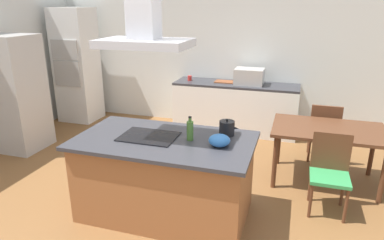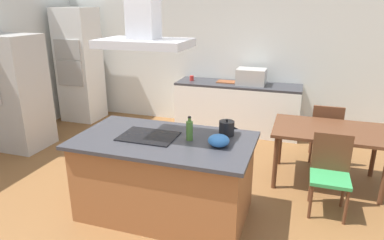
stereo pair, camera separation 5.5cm
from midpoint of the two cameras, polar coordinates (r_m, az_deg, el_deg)
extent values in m
plane|color=brown|center=(5.34, 2.11, -6.40)|extent=(16.00, 16.00, 0.00)
cube|color=silver|center=(6.60, 6.55, 10.62)|extent=(7.20, 0.10, 2.70)
cube|color=#995B33|center=(3.88, -4.09, -9.56)|extent=(1.80, 0.97, 0.86)
cube|color=#333338|center=(3.68, -4.25, -3.38)|extent=(1.90, 1.07, 0.04)
cube|color=black|center=(3.74, -6.79, -2.67)|extent=(0.60, 0.44, 0.01)
cylinder|color=black|center=(3.76, 6.15, -1.36)|extent=(0.17, 0.17, 0.16)
sphere|color=black|center=(3.73, 6.20, -0.04)|extent=(0.03, 0.03, 0.03)
cone|color=black|center=(3.74, 7.71, -1.41)|extent=(0.06, 0.03, 0.04)
cylinder|color=#47722D|center=(3.59, 0.02, -1.80)|extent=(0.07, 0.07, 0.21)
cylinder|color=#47722D|center=(3.55, 0.02, 0.06)|extent=(0.03, 0.03, 0.04)
cylinder|color=black|center=(3.54, 0.02, 0.47)|extent=(0.04, 0.04, 0.01)
ellipsoid|color=#2D6BB7|center=(3.47, 4.88, -3.39)|extent=(0.22, 0.22, 0.12)
cube|color=white|center=(6.39, 7.67, 1.86)|extent=(2.23, 0.62, 0.86)
cube|color=#333338|center=(6.28, 7.85, 5.80)|extent=(2.23, 0.62, 0.04)
cube|color=#B2AFAA|center=(6.21, 10.02, 7.06)|extent=(0.50, 0.38, 0.28)
cylinder|color=red|center=(6.47, 0.19, 6.94)|extent=(0.08, 0.08, 0.09)
cube|color=brown|center=(6.36, 5.97, 6.31)|extent=(0.34, 0.24, 0.02)
cube|color=white|center=(7.27, -17.85, 8.60)|extent=(0.70, 0.64, 2.20)
cube|color=#B2AFAA|center=(6.96, -19.73, 10.91)|extent=(0.56, 0.02, 0.36)
cube|color=#B2AFAA|center=(7.02, -19.33, 7.28)|extent=(0.56, 0.02, 0.48)
cube|color=#B2AFAA|center=(6.17, -26.80, 4.00)|extent=(0.80, 0.70, 1.82)
cube|color=#59331E|center=(4.74, 22.15, -1.61)|extent=(1.40, 0.90, 0.04)
cylinder|color=#59331E|center=(4.52, 13.94, -6.85)|extent=(0.06, 0.06, 0.71)
cylinder|color=#59331E|center=(5.20, 14.64, -3.46)|extent=(0.06, 0.06, 0.71)
cylinder|color=#59331E|center=(5.30, 28.14, -4.74)|extent=(0.06, 0.06, 0.71)
cube|color=#33934C|center=(5.54, 21.38, -1.96)|extent=(0.42, 0.42, 0.04)
cube|color=#59331E|center=(5.29, 21.77, -0.21)|extent=(0.42, 0.04, 0.44)
cylinder|color=#59331E|center=(5.78, 19.28, -3.27)|extent=(0.04, 0.04, 0.41)
cylinder|color=#59331E|center=(5.80, 22.82, -3.61)|extent=(0.04, 0.04, 0.41)
cylinder|color=#59331E|center=(5.44, 19.29, -4.63)|extent=(0.04, 0.04, 0.41)
cylinder|color=#59331E|center=(5.47, 23.06, -4.98)|extent=(0.04, 0.04, 0.41)
cube|color=#33934C|center=(4.16, 22.18, -8.92)|extent=(0.42, 0.42, 0.04)
cube|color=#59331E|center=(4.24, 22.44, -4.87)|extent=(0.42, 0.04, 0.44)
cylinder|color=#59331E|center=(4.13, 24.47, -13.02)|extent=(0.04, 0.04, 0.41)
cylinder|color=#59331E|center=(4.09, 19.36, -12.62)|extent=(0.04, 0.04, 0.41)
cylinder|color=#59331E|center=(4.44, 24.04, -10.65)|extent=(0.04, 0.04, 0.41)
cylinder|color=#59331E|center=(4.41, 19.34, -10.26)|extent=(0.04, 0.04, 0.41)
cube|color=#ADADB2|center=(3.51, -7.41, 12.47)|extent=(0.90, 0.55, 0.08)
cube|color=#ADADB2|center=(3.49, -7.69, 18.85)|extent=(0.28, 0.24, 0.70)
camera|label=1|loc=(0.03, -89.60, 0.13)|focal=32.28mm
camera|label=2|loc=(0.03, 90.40, -0.13)|focal=32.28mm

